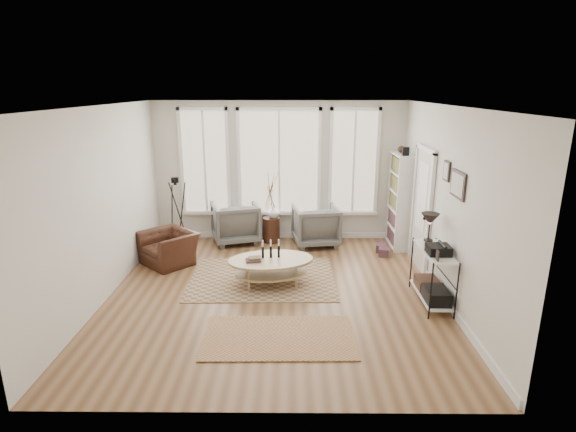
{
  "coord_description": "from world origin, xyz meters",
  "views": [
    {
      "loc": [
        0.26,
        -6.54,
        3.16
      ],
      "look_at": [
        0.2,
        0.6,
        1.1
      ],
      "focal_mm": 28.0,
      "sensor_mm": 36.0,
      "label": 1
    }
  ],
  "objects_px": {
    "low_shelf": "(433,271)",
    "armchair_right": "(316,225)",
    "side_table": "(271,209)",
    "coffee_table": "(270,264)",
    "armchair_left": "(235,222)",
    "accent_chair": "(169,248)",
    "bookcase": "(400,201)"
  },
  "relations": [
    {
      "from": "armchair_left",
      "to": "armchair_right",
      "type": "distance_m",
      "value": 1.69
    },
    {
      "from": "accent_chair",
      "to": "armchair_left",
      "type": "bearing_deg",
      "value": 91.53
    },
    {
      "from": "side_table",
      "to": "low_shelf",
      "type": "bearing_deg",
      "value": -47.15
    },
    {
      "from": "armchair_left",
      "to": "armchair_right",
      "type": "xyz_separation_m",
      "value": [
        1.68,
        -0.16,
        -0.01
      ]
    },
    {
      "from": "low_shelf",
      "to": "accent_chair",
      "type": "distance_m",
      "value": 4.65
    },
    {
      "from": "bookcase",
      "to": "armchair_left",
      "type": "xyz_separation_m",
      "value": [
        -3.36,
        0.22,
        -0.53
      ]
    },
    {
      "from": "bookcase",
      "to": "coffee_table",
      "type": "height_order",
      "value": "bookcase"
    },
    {
      "from": "armchair_left",
      "to": "accent_chair",
      "type": "xyz_separation_m",
      "value": [
        -1.09,
        -1.22,
        -0.13
      ]
    },
    {
      "from": "armchair_right",
      "to": "accent_chair",
      "type": "xyz_separation_m",
      "value": [
        -2.77,
        -1.06,
        -0.11
      ]
    },
    {
      "from": "low_shelf",
      "to": "coffee_table",
      "type": "distance_m",
      "value": 2.55
    },
    {
      "from": "coffee_table",
      "to": "armchair_right",
      "type": "xyz_separation_m",
      "value": [
        0.85,
        1.96,
        0.07
      ]
    },
    {
      "from": "coffee_table",
      "to": "armchair_right",
      "type": "distance_m",
      "value": 2.14
    },
    {
      "from": "low_shelf",
      "to": "armchair_right",
      "type": "height_order",
      "value": "low_shelf"
    },
    {
      "from": "armchair_right",
      "to": "side_table",
      "type": "distance_m",
      "value": 0.99
    },
    {
      "from": "coffee_table",
      "to": "side_table",
      "type": "distance_m",
      "value": 2.15
    },
    {
      "from": "armchair_right",
      "to": "accent_chair",
      "type": "relative_size",
      "value": 0.98
    },
    {
      "from": "armchair_left",
      "to": "bookcase",
      "type": "bearing_deg",
      "value": 158.96
    },
    {
      "from": "bookcase",
      "to": "accent_chair",
      "type": "xyz_separation_m",
      "value": [
        -4.44,
        -0.99,
        -0.66
      ]
    },
    {
      "from": "low_shelf",
      "to": "side_table",
      "type": "xyz_separation_m",
      "value": [
        -2.55,
        2.75,
        0.21
      ]
    },
    {
      "from": "low_shelf",
      "to": "side_table",
      "type": "height_order",
      "value": "side_table"
    },
    {
      "from": "armchair_left",
      "to": "low_shelf",
      "type": "bearing_deg",
      "value": 123.04
    },
    {
      "from": "side_table",
      "to": "coffee_table",
      "type": "bearing_deg",
      "value": -87.91
    },
    {
      "from": "low_shelf",
      "to": "armchair_right",
      "type": "xyz_separation_m",
      "value": [
        -1.62,
        2.59,
        -0.1
      ]
    },
    {
      "from": "bookcase",
      "to": "armchair_left",
      "type": "bearing_deg",
      "value": 176.17
    },
    {
      "from": "low_shelf",
      "to": "armchair_right",
      "type": "relative_size",
      "value": 1.44
    },
    {
      "from": "side_table",
      "to": "accent_chair",
      "type": "xyz_separation_m",
      "value": [
        -1.84,
        -1.22,
        -0.42
      ]
    },
    {
      "from": "bookcase",
      "to": "armchair_right",
      "type": "bearing_deg",
      "value": 177.63
    },
    {
      "from": "armchair_left",
      "to": "accent_chair",
      "type": "height_order",
      "value": "armchair_left"
    },
    {
      "from": "low_shelf",
      "to": "side_table",
      "type": "relative_size",
      "value": 0.88
    },
    {
      "from": "coffee_table",
      "to": "accent_chair",
      "type": "height_order",
      "value": "coffee_table"
    },
    {
      "from": "coffee_table",
      "to": "armchair_right",
      "type": "bearing_deg",
      "value": 66.61
    },
    {
      "from": "armchair_right",
      "to": "armchair_left",
      "type": "bearing_deg",
      "value": -14.42
    }
  ]
}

